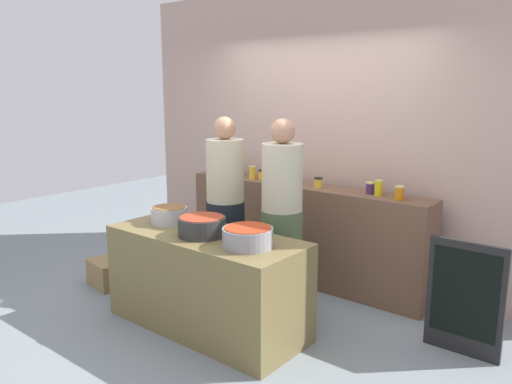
% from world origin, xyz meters
% --- Properties ---
extents(ground, '(12.00, 12.00, 0.00)m').
position_xyz_m(ground, '(0.00, 0.00, 0.00)').
color(ground, gray).
extents(storefront_wall, '(4.80, 0.12, 3.00)m').
position_xyz_m(storefront_wall, '(0.00, 1.45, 1.50)').
color(storefront_wall, '#C09E8E').
rests_on(storefront_wall, ground).
extents(display_shelf, '(2.70, 0.36, 1.00)m').
position_xyz_m(display_shelf, '(0.00, 1.10, 0.50)').
color(display_shelf, brown).
rests_on(display_shelf, ground).
extents(prep_table, '(1.70, 0.70, 0.81)m').
position_xyz_m(prep_table, '(0.00, -0.30, 0.40)').
color(prep_table, brown).
rests_on(prep_table, ground).
extents(preserve_jar_0, '(0.07, 0.07, 0.12)m').
position_xyz_m(preserve_jar_0, '(-1.18, 1.11, 1.06)').
color(preserve_jar_0, yellow).
rests_on(preserve_jar_0, display_shelf).
extents(preserve_jar_1, '(0.09, 0.09, 0.13)m').
position_xyz_m(preserve_jar_1, '(-0.99, 1.06, 1.07)').
color(preserve_jar_1, '#4C195E').
rests_on(preserve_jar_1, display_shelf).
extents(preserve_jar_2, '(0.07, 0.07, 0.13)m').
position_xyz_m(preserve_jar_2, '(-0.85, 1.13, 1.07)').
color(preserve_jar_2, '#274A3C').
rests_on(preserve_jar_2, display_shelf).
extents(preserve_jar_3, '(0.07, 0.07, 0.14)m').
position_xyz_m(preserve_jar_3, '(-0.62, 1.05, 1.07)').
color(preserve_jar_3, gold).
rests_on(preserve_jar_3, display_shelf).
extents(preserve_jar_4, '(0.07, 0.07, 0.11)m').
position_xyz_m(preserve_jar_4, '(-0.51, 1.08, 1.06)').
color(preserve_jar_4, '#EDA417').
rests_on(preserve_jar_4, display_shelf).
extents(preserve_jar_5, '(0.08, 0.08, 0.10)m').
position_xyz_m(preserve_jar_5, '(-0.27, 1.12, 1.05)').
color(preserve_jar_5, olive).
rests_on(preserve_jar_5, display_shelf).
extents(preserve_jar_6, '(0.08, 0.08, 0.10)m').
position_xyz_m(preserve_jar_6, '(0.20, 1.07, 1.05)').
color(preserve_jar_6, yellow).
rests_on(preserve_jar_6, display_shelf).
extents(preserve_jar_7, '(0.08, 0.08, 0.11)m').
position_xyz_m(preserve_jar_7, '(0.73, 1.13, 1.06)').
color(preserve_jar_7, '#432558').
rests_on(preserve_jar_7, display_shelf).
extents(preserve_jar_8, '(0.07, 0.07, 0.14)m').
position_xyz_m(preserve_jar_8, '(0.83, 1.10, 1.08)').
color(preserve_jar_8, gold).
rests_on(preserve_jar_8, display_shelf).
extents(preserve_jar_9, '(0.08, 0.08, 0.12)m').
position_xyz_m(preserve_jar_9, '(1.04, 1.05, 1.07)').
color(preserve_jar_9, orange).
rests_on(preserve_jar_9, display_shelf).
extents(cooking_pot_left, '(0.31, 0.31, 0.15)m').
position_xyz_m(cooking_pot_left, '(-0.48, -0.25, 0.88)').
color(cooking_pot_left, '#B7B7BC').
rests_on(cooking_pot_left, prep_table).
extents(cooking_pot_center, '(0.38, 0.38, 0.16)m').
position_xyz_m(cooking_pot_center, '(0.01, -0.34, 0.88)').
color(cooking_pot_center, '#2D2D2D').
rests_on(cooking_pot_center, prep_table).
extents(cooking_pot_right, '(0.38, 0.38, 0.15)m').
position_xyz_m(cooking_pot_right, '(0.48, -0.34, 0.88)').
color(cooking_pot_right, gray).
rests_on(cooking_pot_right, prep_table).
extents(cook_with_tongs, '(0.36, 0.36, 1.71)m').
position_xyz_m(cook_with_tongs, '(-0.30, 0.27, 0.78)').
color(cook_with_tongs, black).
rests_on(cook_with_tongs, ground).
extents(cook_in_cap, '(0.36, 0.36, 1.72)m').
position_xyz_m(cook_in_cap, '(0.30, 0.33, 0.78)').
color(cook_in_cap, '#4B5F3D').
rests_on(cook_in_cap, ground).
extents(bread_crate, '(0.45, 0.39, 0.27)m').
position_xyz_m(bread_crate, '(-1.41, -0.26, 0.13)').
color(bread_crate, olive).
rests_on(bread_crate, ground).
extents(chalkboard_sign, '(0.56, 0.05, 0.87)m').
position_xyz_m(chalkboard_sign, '(1.79, 0.59, 0.44)').
color(chalkboard_sign, black).
rests_on(chalkboard_sign, ground).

